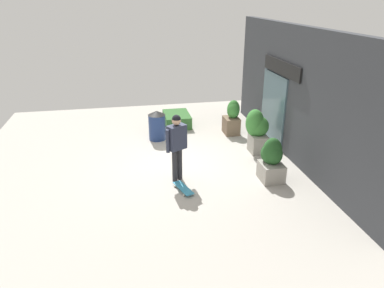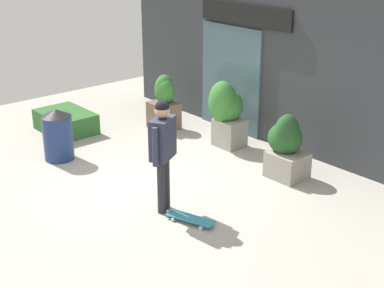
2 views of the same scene
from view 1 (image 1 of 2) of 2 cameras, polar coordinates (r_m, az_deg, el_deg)
The scene contains 9 objects.
ground_plane at distance 9.99m, azimuth -0.92°, elevation -3.37°, with size 12.00×12.00×0.00m, color #B2ADA3.
building_facade at distance 10.34m, azimuth 16.44°, elevation 7.46°, with size 8.59×0.31×3.69m.
skateboarder at distance 8.75m, azimuth -2.47°, elevation 0.52°, with size 0.45×0.57×1.76m.
skateboard at distance 8.72m, azimuth -1.41°, elevation -7.10°, with size 0.78×0.44×0.08m.
planter_box_left at distance 12.14m, azimuth 6.51°, elevation 4.36°, with size 0.62×0.54×1.16m.
planter_box_right at distance 9.23m, azimuth 12.71°, elevation -2.19°, with size 0.72×0.56×1.14m.
planter_box_mid at distance 10.73m, azimuth 10.39°, elevation 2.32°, with size 0.67×0.68×1.32m.
trash_bin at distance 11.62m, azimuth -5.65°, elevation 3.04°, with size 0.56×0.56×0.98m.
hedge_ledge at distance 12.98m, azimuth -2.45°, elevation 4.00°, with size 1.27×0.90×0.43m, color #33662D.
Camera 1 is at (8.82, -1.54, 4.43)m, focal length 33.15 mm.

